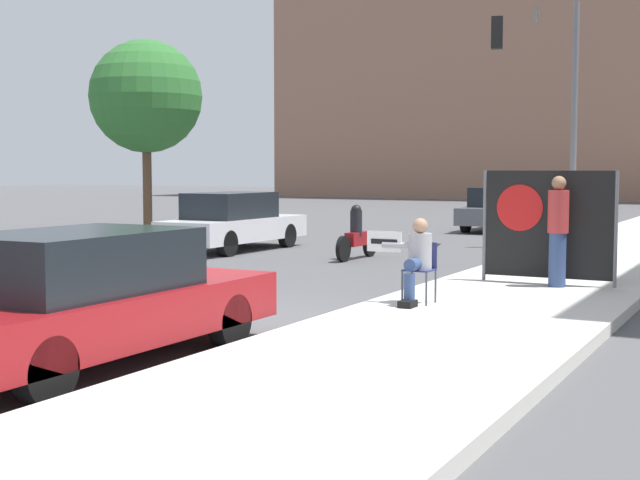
# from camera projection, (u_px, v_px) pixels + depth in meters

# --- Properties ---
(ground_plane) EXTENTS (160.00, 160.00, 0.00)m
(ground_plane) POSITION_uv_depth(u_px,v_px,m) (210.00, 319.00, 12.60)
(ground_plane) COLOR #4F4F51
(sidewalk_curb) EXTENTS (3.54, 90.00, 0.17)m
(sidewalk_curb) POSITION_uv_depth(u_px,v_px,m) (634.00, 244.00, 24.18)
(sidewalk_curb) COLOR beige
(sidewalk_curb) RESTS_ON ground_plane
(seated_protester) EXTENTS (1.00, 0.77, 1.24)m
(seated_protester) POSITION_uv_depth(u_px,v_px,m) (416.00, 258.00, 12.81)
(seated_protester) COLOR #474C56
(seated_protester) RESTS_ON sidewalk_curb
(jogger_on_sidewalk) EXTENTS (0.34, 0.34, 1.83)m
(jogger_on_sidewalk) POSITION_uv_depth(u_px,v_px,m) (558.00, 230.00, 14.65)
(jogger_on_sidewalk) COLOR #334775
(jogger_on_sidewalk) RESTS_ON sidewalk_curb
(pedestrian_behind) EXTENTS (0.34, 0.34, 1.68)m
(pedestrian_behind) POSITION_uv_depth(u_px,v_px,m) (551.00, 225.00, 17.38)
(pedestrian_behind) COLOR #756651
(pedestrian_behind) RESTS_ON sidewalk_curb
(protest_banner) EXTENTS (2.27, 0.06, 1.92)m
(protest_banner) POSITION_uv_depth(u_px,v_px,m) (547.00, 224.00, 15.05)
(protest_banner) COLOR slate
(protest_banner) RESTS_ON sidewalk_curb
(traffic_light_pole) EXTENTS (2.22, 1.99, 6.28)m
(traffic_light_pole) POSITION_uv_depth(u_px,v_px,m) (547.00, 86.00, 23.45)
(traffic_light_pole) COLOR slate
(traffic_light_pole) RESTS_ON sidewalk_curb
(parked_car_curbside) EXTENTS (1.87, 4.77, 1.46)m
(parked_car_curbside) POSITION_uv_depth(u_px,v_px,m) (85.00, 298.00, 9.55)
(parked_car_curbside) COLOR maroon
(parked_car_curbside) RESTS_ON ground_plane
(car_on_road_nearest) EXTENTS (1.71, 4.68, 1.51)m
(car_on_road_nearest) POSITION_uv_depth(u_px,v_px,m) (233.00, 222.00, 23.05)
(car_on_road_nearest) COLOR silver
(car_on_road_nearest) RESTS_ON ground_plane
(car_on_road_midblock) EXTENTS (1.80, 4.78, 1.50)m
(car_on_road_midblock) POSITION_uv_depth(u_px,v_px,m) (501.00, 209.00, 30.54)
(car_on_road_midblock) COLOR #565B60
(car_on_road_midblock) RESTS_ON ground_plane
(motorcycle_on_road) EXTENTS (0.28, 2.04, 1.28)m
(motorcycle_on_road) POSITION_uv_depth(u_px,v_px,m) (357.00, 236.00, 20.85)
(motorcycle_on_road) COLOR maroon
(motorcycle_on_road) RESTS_ON ground_plane
(street_tree_near_curb) EXTENTS (3.47, 3.47, 6.08)m
(street_tree_near_curb) POSITION_uv_depth(u_px,v_px,m) (146.00, 97.00, 27.41)
(street_tree_near_curb) COLOR brown
(street_tree_near_curb) RESTS_ON ground_plane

